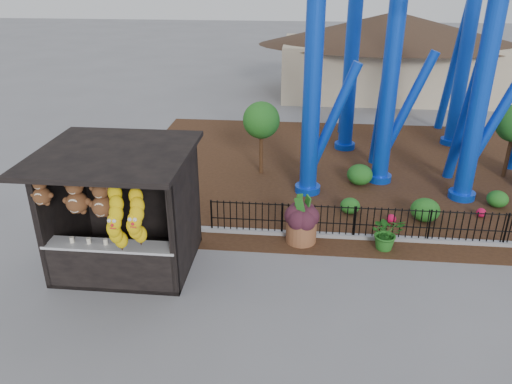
# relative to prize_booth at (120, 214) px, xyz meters

# --- Properties ---
(ground) EXTENTS (120.00, 120.00, 0.00)m
(ground) POSITION_rel_prize_booth_xyz_m (3.00, -0.89, -1.54)
(ground) COLOR slate
(ground) RESTS_ON ground
(mulch_bed) EXTENTS (18.00, 12.00, 0.02)m
(mulch_bed) POSITION_rel_prize_booth_xyz_m (7.00, 7.11, -1.54)
(mulch_bed) COLOR #331E11
(mulch_bed) RESTS_ON ground
(curb) EXTENTS (18.00, 0.18, 0.12)m
(curb) POSITION_rel_prize_booth_xyz_m (7.00, 2.11, -1.48)
(curb) COLOR gray
(curb) RESTS_ON ground
(prize_booth) EXTENTS (3.50, 3.40, 3.12)m
(prize_booth) POSITION_rel_prize_booth_xyz_m (0.00, 0.00, 0.00)
(prize_booth) COLOR black
(prize_booth) RESTS_ON ground
(picket_fence) EXTENTS (12.20, 0.06, 1.00)m
(picket_fence) POSITION_rel_prize_booth_xyz_m (7.90, 2.11, -1.04)
(picket_fence) COLOR black
(picket_fence) RESTS_ON ground
(terracotta_planter) EXTENTS (1.01, 1.01, 0.66)m
(terracotta_planter) POSITION_rel_prize_booth_xyz_m (4.34, 1.81, -1.22)
(terracotta_planter) COLOR brown
(terracotta_planter) RESTS_ON ground
(planter_foliage) EXTENTS (0.70, 0.70, 0.64)m
(planter_foliage) POSITION_rel_prize_booth_xyz_m (4.34, 1.81, -0.57)
(planter_foliage) COLOR #34151F
(planter_foliage) RESTS_ON terracotta_planter
(potted_plant) EXTENTS (1.01, 0.91, 0.97)m
(potted_plant) POSITION_rel_prize_booth_xyz_m (6.60, 1.66, -1.06)
(potted_plant) COLOR #184D16
(potted_plant) RESTS_ON ground
(landscaping) EXTENTS (7.62, 3.39, 0.70)m
(landscaping) POSITION_rel_prize_booth_xyz_m (7.84, 4.46, -1.23)
(landscaping) COLOR #1E5A1A
(landscaping) RESTS_ON mulch_bed
(pavilion) EXTENTS (15.00, 15.00, 4.80)m
(pavilion) POSITION_rel_prize_booth_xyz_m (9.00, 19.11, 1.52)
(pavilion) COLOR #BFAD8C
(pavilion) RESTS_ON ground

